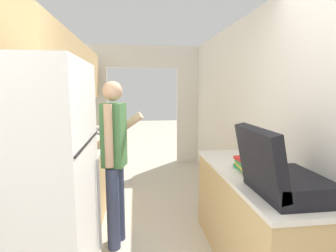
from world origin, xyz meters
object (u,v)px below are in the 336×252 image
person (115,159)px  book_stack (250,165)px  range_oven (94,158)px  refrigerator (32,204)px  suitcase (279,176)px

person → book_stack: size_ratio=5.26×
range_oven → book_stack: bearing=-53.4°
range_oven → book_stack: (1.72, -2.31, 0.50)m
person → book_stack: bearing=-96.3°
book_stack → range_oven: bearing=126.6°
refrigerator → range_oven: (-0.05, 2.79, -0.45)m
range_oven → person: (0.49, -1.84, 0.46)m
suitcase → book_stack: size_ratio=1.76×
refrigerator → book_stack: refrigerator is taller
book_stack → refrigerator: bearing=-163.8°
range_oven → suitcase: (1.68, -2.84, 0.58)m
refrigerator → person: (0.44, 0.95, 0.02)m
refrigerator → suitcase: refrigerator is taller
refrigerator → book_stack: 1.74m
person → suitcase: 1.56m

